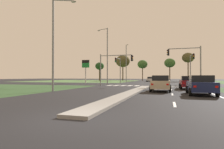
# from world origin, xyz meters

# --- Properties ---
(ground_plane) EXTENTS (200.00, 200.00, 0.00)m
(ground_plane) POSITION_xyz_m (0.00, 30.00, 0.00)
(ground_plane) COLOR black
(grass_verge_far_left) EXTENTS (35.00, 35.00, 0.01)m
(grass_verge_far_left) POSITION_xyz_m (-25.50, 54.50, 0.00)
(grass_verge_far_left) COLOR #476B38
(grass_verge_far_left) RESTS_ON ground
(median_island_near) EXTENTS (1.20, 22.00, 0.14)m
(median_island_near) POSITION_xyz_m (0.00, 11.00, 0.07)
(median_island_near) COLOR gray
(median_island_near) RESTS_ON ground
(median_island_far) EXTENTS (1.20, 36.00, 0.14)m
(median_island_far) POSITION_xyz_m (0.00, 55.00, 0.07)
(median_island_far) COLOR #ADA89E
(median_island_far) RESTS_ON ground
(lane_dash_near) EXTENTS (0.14, 2.00, 0.01)m
(lane_dash_near) POSITION_xyz_m (3.50, 4.76, 0.01)
(lane_dash_near) COLOR silver
(lane_dash_near) RESTS_ON ground
(lane_dash_second) EXTENTS (0.14, 2.00, 0.01)m
(lane_dash_second) POSITION_xyz_m (3.50, 10.76, 0.01)
(lane_dash_second) COLOR silver
(lane_dash_second) RESTS_ON ground
(lane_dash_third) EXTENTS (0.14, 2.00, 0.01)m
(lane_dash_third) POSITION_xyz_m (3.50, 16.76, 0.01)
(lane_dash_third) COLOR silver
(lane_dash_third) RESTS_ON ground
(edge_line_right) EXTENTS (0.14, 24.00, 0.01)m
(edge_line_right) POSITION_xyz_m (6.85, 12.00, 0.01)
(edge_line_right) COLOR silver
(edge_line_right) RESTS_ON ground
(stop_bar_near) EXTENTS (6.40, 0.50, 0.01)m
(stop_bar_near) POSITION_xyz_m (3.80, 23.00, 0.01)
(stop_bar_near) COLOR silver
(stop_bar_near) RESTS_ON ground
(crosswalk_bar_near) EXTENTS (0.70, 2.80, 0.01)m
(crosswalk_bar_near) POSITION_xyz_m (-6.40, 24.80, 0.01)
(crosswalk_bar_near) COLOR silver
(crosswalk_bar_near) RESTS_ON ground
(crosswalk_bar_second) EXTENTS (0.70, 2.80, 0.01)m
(crosswalk_bar_second) POSITION_xyz_m (-5.25, 24.80, 0.01)
(crosswalk_bar_second) COLOR silver
(crosswalk_bar_second) RESTS_ON ground
(crosswalk_bar_third) EXTENTS (0.70, 2.80, 0.01)m
(crosswalk_bar_third) POSITION_xyz_m (-4.10, 24.80, 0.01)
(crosswalk_bar_third) COLOR silver
(crosswalk_bar_third) RESTS_ON ground
(crosswalk_bar_fourth) EXTENTS (0.70, 2.80, 0.01)m
(crosswalk_bar_fourth) POSITION_xyz_m (-2.95, 24.80, 0.01)
(crosswalk_bar_fourth) COLOR silver
(crosswalk_bar_fourth) RESTS_ON ground
(crosswalk_bar_fifth) EXTENTS (0.70, 2.80, 0.01)m
(crosswalk_bar_fifth) POSITION_xyz_m (-1.80, 24.80, 0.01)
(crosswalk_bar_fifth) COLOR silver
(crosswalk_bar_fifth) RESTS_ON ground
(car_beige_near) EXTENTS (2.00, 4.22, 1.61)m
(car_beige_near) POSITION_xyz_m (2.44, 13.89, 0.82)
(car_beige_near) COLOR #BCAD8E
(car_beige_near) RESTS_ON ground
(car_maroon_second) EXTENTS (2.09, 4.38, 1.58)m
(car_maroon_second) POSITION_xyz_m (5.53, 18.75, 0.81)
(car_maroon_second) COLOR maroon
(car_maroon_second) RESTS_ON ground
(car_navy_fourth) EXTENTS (2.08, 4.30, 1.59)m
(car_navy_fourth) POSITION_xyz_m (5.73, 11.05, 0.81)
(car_navy_fourth) COLOR #161E47
(car_navy_fourth) RESTS_ON ground
(car_teal_fifth) EXTENTS (1.99, 4.36, 1.49)m
(car_teal_fifth) POSITION_xyz_m (-2.43, 62.38, 0.76)
(car_teal_fifth) COLOR #19565B
(car_teal_fifth) RESTS_ON ground
(car_silver_sixth) EXTENTS (2.00, 4.63, 1.48)m
(car_silver_sixth) POSITION_xyz_m (-2.20, 52.79, 0.76)
(car_silver_sixth) COLOR #B7B7BC
(car_silver_sixth) RESTS_ON ground
(traffic_signal_far_left) EXTENTS (0.32, 4.24, 5.83)m
(traffic_signal_far_left) POSITION_xyz_m (-7.60, 35.12, 3.98)
(traffic_signal_far_left) COLOR gray
(traffic_signal_far_left) RESTS_ON ground
(traffic_signal_near_left) EXTENTS (5.60, 0.32, 5.20)m
(traffic_signal_near_left) POSITION_xyz_m (-5.46, 23.40, 3.66)
(traffic_signal_near_left) COLOR gray
(traffic_signal_near_left) RESTS_ON ground
(traffic_signal_near_right) EXTENTS (4.75, 0.32, 5.89)m
(traffic_signal_near_right) POSITION_xyz_m (5.93, 23.40, 4.05)
(traffic_signal_near_right) COLOR gray
(traffic_signal_near_right) RESTS_ON ground
(traffic_signal_far_right) EXTENTS (0.32, 5.79, 5.99)m
(traffic_signal_far_right) POSITION_xyz_m (7.60, 34.53, 4.18)
(traffic_signal_far_right) COLOR gray
(traffic_signal_far_right) RESTS_ON ground
(street_lamp_near) EXTENTS (2.30, 1.01, 9.44)m
(street_lamp_near) POSITION_xyz_m (-7.89, 10.78, 5.27)
(street_lamp_near) COLOR gray
(street_lamp_near) RESTS_ON ground
(street_lamp_second) EXTENTS (2.44, 0.96, 10.90)m
(street_lamp_second) POSITION_xyz_m (-8.26, 28.49, 6.03)
(street_lamp_second) COLOR gray
(street_lamp_second) RESTS_ON ground
(street_lamp_third) EXTENTS (1.06, 1.84, 10.30)m
(street_lamp_third) POSITION_xyz_m (-8.02, 45.05, 5.68)
(street_lamp_third) COLOR gray
(street_lamp_third) RESTS_ON ground
(pedestrian_at_median) EXTENTS (0.34, 0.34, 1.63)m
(pedestrian_at_median) POSITION_xyz_m (-0.23, 39.50, 1.12)
(pedestrian_at_median) COLOR #232833
(pedestrian_at_median) RESTS_ON median_island_far
(fuel_price_totem) EXTENTS (1.80, 0.24, 5.44)m
(fuel_price_totem) POSITION_xyz_m (-15.52, 34.67, 3.96)
(fuel_price_totem) COLOR silver
(fuel_price_totem) RESTS_ON ground
(treeline_near) EXTENTS (3.37, 3.37, 7.06)m
(treeline_near) POSITION_xyz_m (-22.40, 62.32, 5.53)
(treeline_near) COLOR #423323
(treeline_near) RESTS_ON ground
(treeline_second) EXTENTS (5.51, 5.51, 9.92)m
(treeline_second) POSITION_xyz_m (-13.86, 65.36, 7.54)
(treeline_second) COLOR #423323
(treeline_second) RESTS_ON ground
(treeline_third) EXTENTS (3.69, 3.69, 7.70)m
(treeline_third) POSITION_xyz_m (-6.02, 63.90, 6.09)
(treeline_third) COLOR #423323
(treeline_third) RESTS_ON ground
(treeline_fourth) EXTENTS (3.76, 3.76, 7.93)m
(treeline_fourth) POSITION_xyz_m (3.63, 62.81, 6.28)
(treeline_fourth) COLOR #423323
(treeline_fourth) RESTS_ON ground
(treeline_fifth) EXTENTS (3.91, 3.91, 9.59)m
(treeline_fifth) POSITION_xyz_m (9.51, 61.79, 7.86)
(treeline_fifth) COLOR #423323
(treeline_fifth) RESTS_ON ground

